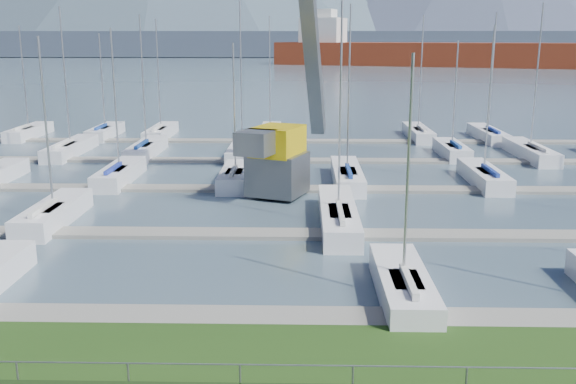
{
  "coord_description": "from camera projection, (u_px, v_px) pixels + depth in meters",
  "views": [
    {
      "loc": [
        0.64,
        -15.39,
        9.67
      ],
      "look_at": [
        0.0,
        12.0,
        3.0
      ],
      "focal_mm": 40.0,
      "sensor_mm": 36.0,
      "label": 1
    }
  ],
  "objects": [
    {
      "name": "water",
      "position": [
        302.0,
        61.0,
        269.89
      ],
      "size": [
        800.0,
        540.0,
        0.2
      ],
      "primitive_type": "cube",
      "color": "#495D6B"
    },
    {
      "name": "fence",
      "position": [
        277.0,
        365.0,
        16.97
      ],
      "size": [
        80.0,
        0.04,
        0.04
      ],
      "primitive_type": "cylinder",
      "rotation": [
        0.0,
        1.57,
        0.0
      ],
      "color": "gray",
      "rests_on": "grass"
    },
    {
      "name": "foothill",
      "position": [
        302.0,
        43.0,
        336.37
      ],
      "size": [
        900.0,
        80.0,
        12.0
      ],
      "primitive_type": "cube",
      "color": "#3A4455",
      "rests_on": "water"
    },
    {
      "name": "docks",
      "position": [
        293.0,
        189.0,
        42.56
      ],
      "size": [
        90.0,
        41.6,
        0.25
      ],
      "color": "slate",
      "rests_on": "water"
    },
    {
      "name": "crane",
      "position": [
        285.0,
        106.0,
        40.82
      ],
      "size": [
        5.91,
        13.49,
        22.35
      ],
      "rotation": [
        0.0,
        0.0,
        -0.37
      ],
      "color": "#55585C",
      "rests_on": "water"
    },
    {
      "name": "cargo_ship_mid",
      "position": [
        411.0,
        54.0,
        221.28
      ],
      "size": [
        103.81,
        50.85,
        21.5
      ],
      "rotation": [
        0.0,
        0.0,
        -0.33
      ],
      "color": "maroon",
      "rests_on": "water"
    },
    {
      "name": "sailboat_fleet",
      "position": [
        279.0,
        97.0,
        45.8
      ],
      "size": [
        75.41,
        49.36,
        13.33
      ],
      "color": "#A1151A",
      "rests_on": "water"
    }
  ]
}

